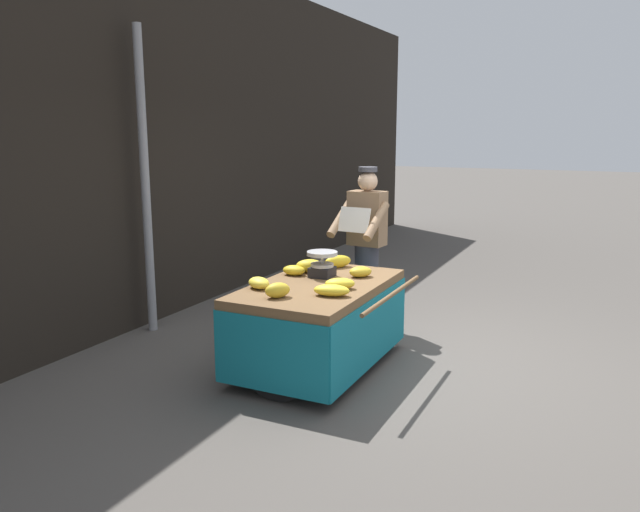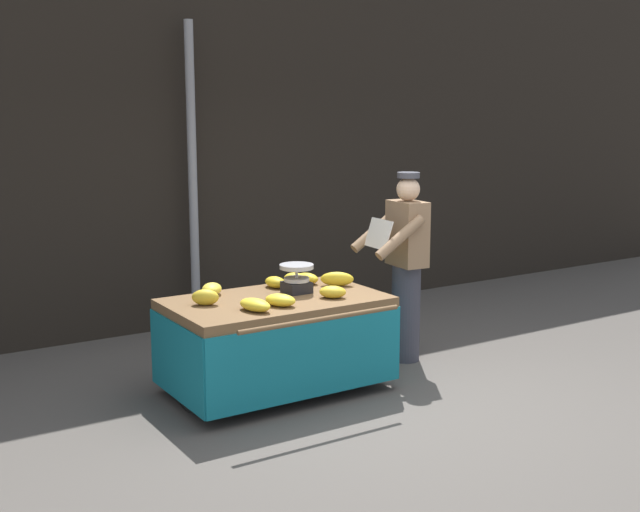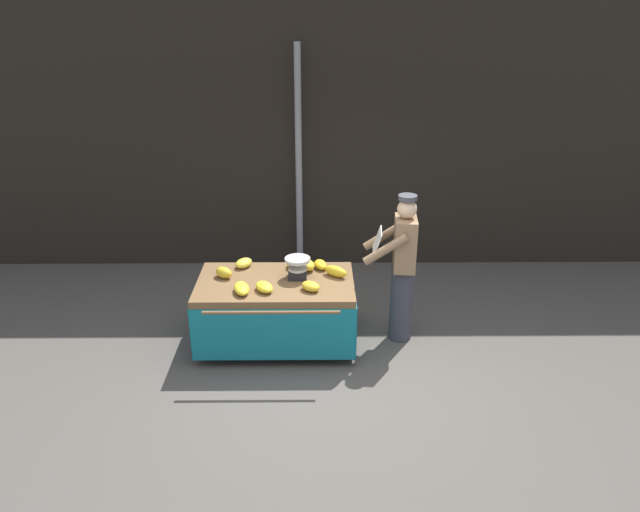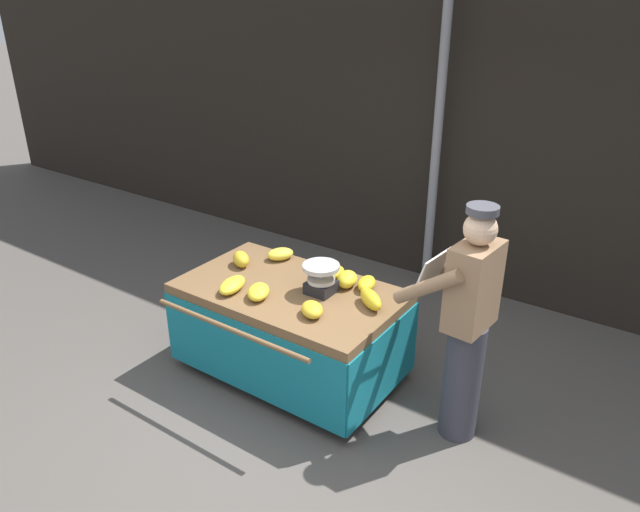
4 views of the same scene
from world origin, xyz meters
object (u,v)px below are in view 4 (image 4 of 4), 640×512
at_px(weighing_scale, 321,279).
at_px(banana_bunch_4, 232,285).
at_px(banana_cart, 290,312).
at_px(street_pole, 437,139).
at_px(banana_bunch_2, 334,273).
at_px(banana_bunch_3, 280,254).
at_px(vendor_person, 466,325).
at_px(banana_bunch_5, 312,309).
at_px(banana_bunch_8, 258,292).
at_px(banana_bunch_6, 367,284).
at_px(banana_bunch_1, 241,259).
at_px(banana_bunch_7, 371,299).
at_px(banana_bunch_0, 347,279).

height_order(weighing_scale, banana_bunch_4, weighing_scale).
bearing_deg(banana_cart, weighing_scale, 18.70).
bearing_deg(street_pole, banana_bunch_2, -90.97).
relative_size(banana_bunch_3, vendor_person, 0.13).
bearing_deg(vendor_person, banana_bunch_3, 171.32).
bearing_deg(banana_bunch_5, banana_bunch_2, 108.95).
relative_size(banana_bunch_4, banana_bunch_8, 1.17).
bearing_deg(banana_cart, banana_bunch_3, 135.39).
bearing_deg(banana_bunch_6, banana_bunch_4, -143.75).
height_order(banana_cart, banana_bunch_6, banana_bunch_6).
distance_m(banana_bunch_1, banana_bunch_4, 0.44).
bearing_deg(street_pole, banana_bunch_1, -111.61).
distance_m(banana_bunch_3, banana_bunch_5, 0.98).
xyz_separation_m(banana_cart, weighing_scale, (0.24, 0.08, 0.33)).
bearing_deg(banana_bunch_2, banana_bunch_1, -161.47).
bearing_deg(banana_bunch_7, banana_cart, -170.40).
bearing_deg(vendor_person, banana_bunch_6, 165.94).
relative_size(weighing_scale, banana_bunch_8, 1.11).
xyz_separation_m(weighing_scale, banana_bunch_2, (-0.06, 0.26, -0.07)).
bearing_deg(banana_bunch_0, banana_bunch_8, -129.98).
height_order(banana_bunch_0, vendor_person, vendor_person).
bearing_deg(banana_bunch_7, vendor_person, -0.44).
bearing_deg(banana_bunch_7, banana_bunch_0, 151.22).
xyz_separation_m(banana_bunch_2, banana_bunch_8, (-0.29, -0.59, 0.00)).
bearing_deg(banana_bunch_3, banana_bunch_5, -38.66).
xyz_separation_m(banana_cart, banana_bunch_8, (-0.10, -0.25, 0.26)).
bearing_deg(street_pole, banana_bunch_6, -80.88).
bearing_deg(weighing_scale, banana_bunch_6, 44.39).
height_order(weighing_scale, banana_bunch_6, weighing_scale).
relative_size(banana_bunch_2, banana_bunch_7, 0.77).
xyz_separation_m(banana_cart, banana_bunch_1, (-0.57, 0.09, 0.27)).
bearing_deg(banana_bunch_5, banana_bunch_4, -176.78).
relative_size(banana_bunch_6, banana_bunch_8, 0.90).
bearing_deg(banana_cart, street_pole, 84.05).
distance_m(banana_bunch_1, banana_bunch_2, 0.80).
relative_size(street_pole, banana_bunch_8, 12.36).
distance_m(banana_bunch_2, banana_bunch_7, 0.53).
xyz_separation_m(weighing_scale, banana_bunch_3, (-0.62, 0.29, -0.07)).
distance_m(banana_bunch_6, vendor_person, 0.92).
height_order(banana_bunch_1, banana_bunch_5, banana_bunch_1).
distance_m(banana_bunch_4, banana_bunch_5, 0.72).
bearing_deg(banana_bunch_3, banana_bunch_6, -3.03).
bearing_deg(banana_bunch_1, weighing_scale, -0.50).
bearing_deg(banana_bunch_0, street_pole, 94.17).
bearing_deg(banana_bunch_5, banana_bunch_1, 161.14).
relative_size(banana_bunch_3, banana_bunch_4, 0.77).
bearing_deg(banana_bunch_6, weighing_scale, -135.61).
height_order(banana_bunch_0, banana_bunch_8, banana_bunch_0).
bearing_deg(banana_bunch_5, banana_bunch_7, 51.82).
height_order(banana_cart, vendor_person, vendor_person).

